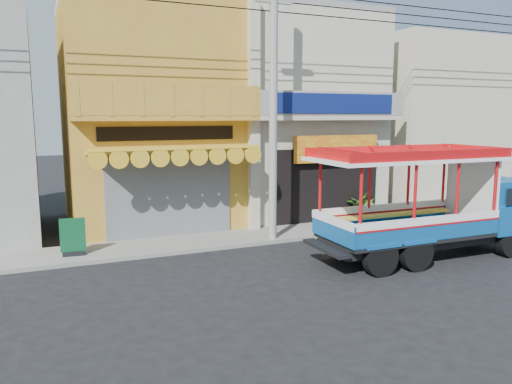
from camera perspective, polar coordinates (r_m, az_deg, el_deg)
ground at (r=14.30m, az=11.35°, el=-8.21°), size 90.00×90.00×0.00m
sidewalk at (r=17.59m, az=3.88°, el=-4.65°), size 30.00×2.00×0.12m
shophouse_left at (r=19.53m, az=-12.15°, el=8.50°), size 6.00×7.50×8.24m
shophouse_right at (r=21.55m, az=3.86°, el=8.67°), size 6.00×6.75×8.24m
party_pilaster at (r=17.45m, az=-0.23°, el=8.33°), size 0.35×0.30×8.00m
filler_building_right at (r=25.57m, az=18.01°, el=7.59°), size 6.00×6.00×7.60m
utility_pole at (r=16.13m, az=2.49°, el=11.96°), size 28.00×0.26×9.00m
songthaew_truck at (r=15.59m, az=20.43°, el=-1.29°), size 6.97×2.45×3.24m
green_sign at (r=15.39m, az=-20.19°, el=-5.14°), size 0.71×0.38×1.09m
potted_plant_a at (r=19.73m, az=11.61°, el=-1.51°), size 1.32×1.31×1.11m
potted_plant_b at (r=18.76m, az=12.89°, el=-2.45°), size 0.57×0.61×0.87m
potted_plant_c at (r=19.60m, az=12.74°, el=-1.97°), size 0.62×0.62×0.87m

